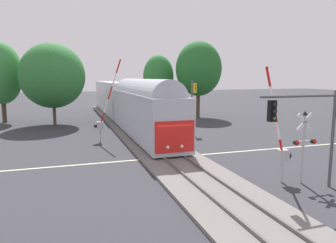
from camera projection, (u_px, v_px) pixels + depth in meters
name	position (u px, v px, depth m)	size (l,w,h in m)	color
ground_plane	(170.00, 157.00, 22.01)	(220.00, 220.00, 0.00)	#333338
road_centre_stripe	(170.00, 157.00, 22.01)	(44.00, 0.20, 0.01)	beige
railway_track	(170.00, 156.00, 21.99)	(4.40, 80.00, 0.32)	slate
commuter_train	(124.00, 100.00, 38.54)	(3.04, 41.30, 5.16)	#B2B7C1
crossing_gate_near	(282.00, 147.00, 16.48)	(1.85, 0.40, 6.17)	#B7B7BC
crossing_signal_mast	(304.00, 140.00, 16.27)	(1.36, 0.44, 3.89)	#B2B2B7
crossing_gate_far	(102.00, 117.00, 26.98)	(2.49, 0.40, 7.18)	#B7B7BC
traffic_signal_far_side	(193.00, 98.00, 31.54)	(0.53, 0.38, 5.33)	#4C4C51
traffic_signal_near_right	(314.00, 116.00, 15.16)	(4.81, 0.38, 4.97)	#4C4C51
oak_behind_train	(52.00, 76.00, 36.44)	(7.49, 7.49, 9.60)	brown
pine_left_background	(1.00, 73.00, 38.10)	(4.92, 4.92, 9.90)	#4C3828
elm_centre_background	(158.00, 77.00, 46.69)	(4.58, 4.58, 8.96)	#4C3828
oak_far_right	(199.00, 69.00, 43.64)	(6.45, 6.45, 10.65)	#4C3828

